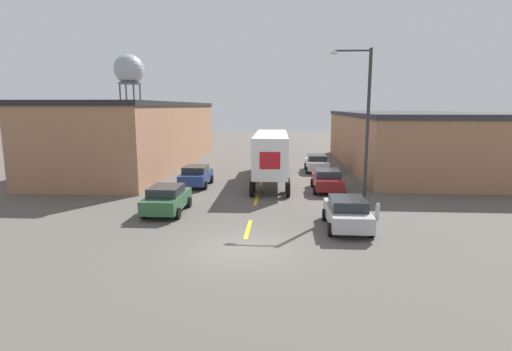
{
  "coord_description": "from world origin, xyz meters",
  "views": [
    {
      "loc": [
        1.61,
        -16.07,
        5.93
      ],
      "look_at": [
        0.0,
        8.56,
        1.66
      ],
      "focal_mm": 28.0,
      "sensor_mm": 36.0,
      "label": 1
    }
  ],
  "objects_px": {
    "parked_car_left_far": "(196,175)",
    "fire_hydrant": "(377,211)",
    "parked_car_right_mid": "(327,180)",
    "semi_truck": "(271,152)",
    "parked_car_right_far": "(317,163)",
    "water_tower": "(129,71)",
    "street_lamp": "(364,117)",
    "parked_car_left_near": "(167,199)",
    "parked_car_right_near": "(347,213)"
  },
  "relations": [
    {
      "from": "parked_car_right_mid",
      "to": "street_lamp",
      "type": "bearing_deg",
      "value": -63.89
    },
    {
      "from": "parked_car_right_near",
      "to": "parked_car_right_far",
      "type": "distance_m",
      "value": 17.58
    },
    {
      "from": "semi_truck",
      "to": "water_tower",
      "type": "relative_size",
      "value": 0.9
    },
    {
      "from": "parked_car_right_mid",
      "to": "parked_car_right_far",
      "type": "relative_size",
      "value": 1.0
    },
    {
      "from": "semi_truck",
      "to": "street_lamp",
      "type": "distance_m",
      "value": 9.64
    },
    {
      "from": "semi_truck",
      "to": "parked_car_right_near",
      "type": "bearing_deg",
      "value": -72.85
    },
    {
      "from": "parked_car_left_far",
      "to": "semi_truck",
      "type": "bearing_deg",
      "value": 24.45
    },
    {
      "from": "parked_car_right_near",
      "to": "parked_car_left_far",
      "type": "relative_size",
      "value": 1.0
    },
    {
      "from": "parked_car_right_mid",
      "to": "fire_hydrant",
      "type": "xyz_separation_m",
      "value": [
        1.9,
        -7.1,
        -0.37
      ]
    },
    {
      "from": "parked_car_left_near",
      "to": "fire_hydrant",
      "type": "distance_m",
      "value": 11.6
    },
    {
      "from": "parked_car_right_mid",
      "to": "fire_hydrant",
      "type": "relative_size",
      "value": 4.7
    },
    {
      "from": "parked_car_left_far",
      "to": "parked_car_right_far",
      "type": "relative_size",
      "value": 1.0
    },
    {
      "from": "parked_car_left_far",
      "to": "parked_car_right_far",
      "type": "bearing_deg",
      "value": 37.8
    },
    {
      "from": "parked_car_right_far",
      "to": "parked_car_right_near",
      "type": "bearing_deg",
      "value": -90.0
    },
    {
      "from": "parked_car_right_near",
      "to": "fire_hydrant",
      "type": "bearing_deg",
      "value": 43.52
    },
    {
      "from": "semi_truck",
      "to": "parked_car_right_mid",
      "type": "xyz_separation_m",
      "value": [
        4.07,
        -3.72,
        -1.54
      ]
    },
    {
      "from": "parked_car_right_near",
      "to": "water_tower",
      "type": "relative_size",
      "value": 0.27
    },
    {
      "from": "parked_car_right_near",
      "to": "parked_car_right_far",
      "type": "height_order",
      "value": "same"
    },
    {
      "from": "street_lamp",
      "to": "parked_car_left_far",
      "type": "bearing_deg",
      "value": 157.97
    },
    {
      "from": "parked_car_right_far",
      "to": "street_lamp",
      "type": "distance_m",
      "value": 13.03
    },
    {
      "from": "parked_car_left_near",
      "to": "fire_hydrant",
      "type": "bearing_deg",
      "value": -2.67
    },
    {
      "from": "parked_car_right_mid",
      "to": "parked_car_left_far",
      "type": "distance_m",
      "value": 9.75
    },
    {
      "from": "parked_car_right_near",
      "to": "water_tower",
      "type": "xyz_separation_m",
      "value": [
        -30.75,
        52.66,
        11.48
      ]
    },
    {
      "from": "parked_car_left_near",
      "to": "parked_car_left_far",
      "type": "relative_size",
      "value": 1.0
    },
    {
      "from": "street_lamp",
      "to": "fire_hydrant",
      "type": "xyz_separation_m",
      "value": [
        0.22,
        -3.68,
        -4.9
      ]
    },
    {
      "from": "parked_car_right_mid",
      "to": "street_lamp",
      "type": "relative_size",
      "value": 0.44
    },
    {
      "from": "parked_car_left_far",
      "to": "parked_car_right_far",
      "type": "height_order",
      "value": "same"
    },
    {
      "from": "parked_car_left_near",
      "to": "parked_car_right_far",
      "type": "xyz_separation_m",
      "value": [
        9.68,
        15.24,
        0.0
      ]
    },
    {
      "from": "parked_car_right_mid",
      "to": "parked_car_left_near",
      "type": "bearing_deg",
      "value": -145.86
    },
    {
      "from": "semi_truck",
      "to": "parked_car_left_far",
      "type": "distance_m",
      "value": 6.35
    },
    {
      "from": "parked_car_right_far",
      "to": "water_tower",
      "type": "relative_size",
      "value": 0.27
    },
    {
      "from": "parked_car_right_far",
      "to": "street_lamp",
      "type": "xyz_separation_m",
      "value": [
        1.68,
        -12.1,
        4.53
      ]
    },
    {
      "from": "parked_car_right_mid",
      "to": "fire_hydrant",
      "type": "height_order",
      "value": "parked_car_right_mid"
    },
    {
      "from": "parked_car_left_near",
      "to": "parked_car_right_near",
      "type": "distance_m",
      "value": 9.96
    },
    {
      "from": "fire_hydrant",
      "to": "street_lamp",
      "type": "bearing_deg",
      "value": 93.49
    },
    {
      "from": "street_lamp",
      "to": "fire_hydrant",
      "type": "height_order",
      "value": "street_lamp"
    },
    {
      "from": "parked_car_right_near",
      "to": "street_lamp",
      "type": "relative_size",
      "value": 0.44
    },
    {
      "from": "parked_car_right_near",
      "to": "parked_car_left_far",
      "type": "height_order",
      "value": "same"
    },
    {
      "from": "parked_car_right_far",
      "to": "water_tower",
      "type": "distance_m",
      "value": 48.04
    },
    {
      "from": "parked_car_right_near",
      "to": "semi_truck",
      "type": "bearing_deg",
      "value": 107.86
    },
    {
      "from": "semi_truck",
      "to": "street_lamp",
      "type": "bearing_deg",
      "value": -51.9
    },
    {
      "from": "semi_truck",
      "to": "parked_car_left_far",
      "type": "relative_size",
      "value": 3.29
    },
    {
      "from": "semi_truck",
      "to": "parked_car_right_far",
      "type": "relative_size",
      "value": 3.29
    },
    {
      "from": "parked_car_left_far",
      "to": "fire_hydrant",
      "type": "xyz_separation_m",
      "value": [
        11.58,
        -8.27,
        -0.37
      ]
    },
    {
      "from": "parked_car_right_near",
      "to": "street_lamp",
      "type": "distance_m",
      "value": 7.31
    },
    {
      "from": "semi_truck",
      "to": "parked_car_right_far",
      "type": "bearing_deg",
      "value": 49.91
    },
    {
      "from": "street_lamp",
      "to": "semi_truck",
      "type": "bearing_deg",
      "value": 128.81
    },
    {
      "from": "semi_truck",
      "to": "fire_hydrant",
      "type": "relative_size",
      "value": 15.45
    },
    {
      "from": "water_tower",
      "to": "street_lamp",
      "type": "relative_size",
      "value": 1.62
    },
    {
      "from": "semi_truck",
      "to": "parked_car_right_near",
      "type": "relative_size",
      "value": 3.29
    }
  ]
}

